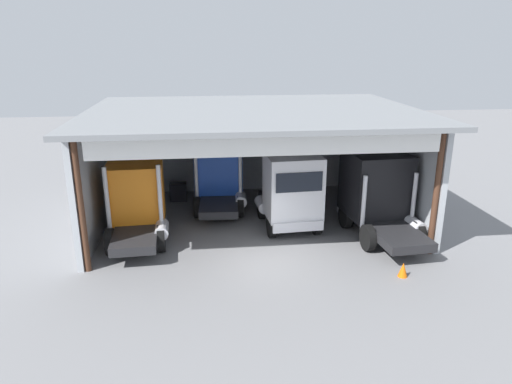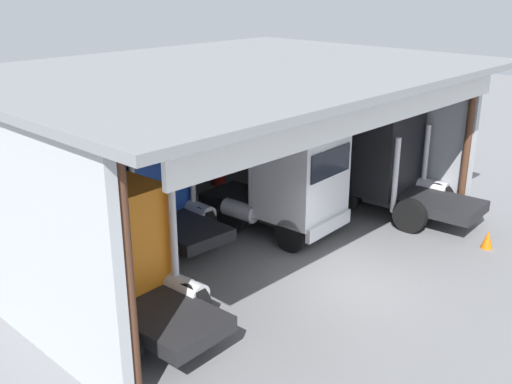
# 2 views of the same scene
# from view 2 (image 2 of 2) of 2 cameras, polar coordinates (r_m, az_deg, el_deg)

# --- Properties ---
(ground_plane) EXTENTS (80.00, 80.00, 0.00)m
(ground_plane) POSITION_cam_2_polar(r_m,az_deg,el_deg) (16.51, 8.85, -8.82)
(ground_plane) COLOR slate
(ground_plane) RESTS_ON ground
(workshop_shed) EXTENTS (14.74, 11.16, 5.45)m
(workshop_shed) POSITION_cam_2_polar(r_m,az_deg,el_deg) (18.75, -5.02, 7.29)
(workshop_shed) COLOR #ADB2B7
(workshop_shed) RESTS_ON ground
(truck_orange_center_bay) EXTENTS (2.67, 4.54, 3.55)m
(truck_orange_center_bay) POSITION_cam_2_polar(r_m,az_deg,el_deg) (14.33, -13.17, -5.95)
(truck_orange_center_bay) COLOR orange
(truck_orange_center_bay) RESTS_ON ground
(truck_blue_yard_outside) EXTENTS (2.65, 5.15, 3.69)m
(truck_blue_yard_outside) POSITION_cam_2_polar(r_m,az_deg,el_deg) (19.24, -10.69, 1.48)
(truck_blue_yard_outside) COLOR #1E47B7
(truck_blue_yard_outside) RESTS_ON ground
(truck_white_left_bay) EXTENTS (2.74, 4.93, 3.59)m
(truck_white_left_bay) POSITION_cam_2_polar(r_m,az_deg,el_deg) (18.77, 3.52, 1.08)
(truck_white_left_bay) COLOR white
(truck_white_left_bay) RESTS_ON ground
(truck_black_center_right_bay) EXTENTS (2.93, 5.45, 3.67)m
(truck_black_center_right_bay) POSITION_cam_2_polar(r_m,az_deg,el_deg) (21.26, 11.84, 3.22)
(truck_black_center_right_bay) COLOR black
(truck_black_center_right_bay) RESTS_ON ground
(oil_drum) EXTENTS (0.58, 0.58, 0.88)m
(oil_drum) POSITION_cam_2_polar(r_m,az_deg,el_deg) (23.96, -3.67, 1.74)
(oil_drum) COLOR #B21E19
(oil_drum) RESTS_ON ground
(tool_cart) EXTENTS (0.90, 0.60, 1.00)m
(tool_cart) POSITION_cam_2_polar(r_m,az_deg,el_deg) (19.60, -17.70, -3.21)
(tool_cart) COLOR black
(tool_cart) RESTS_ON ground
(traffic_cone) EXTENTS (0.36, 0.36, 0.56)m
(traffic_cone) POSITION_cam_2_polar(r_m,az_deg,el_deg) (19.67, 21.21, -4.25)
(traffic_cone) COLOR orange
(traffic_cone) RESTS_ON ground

